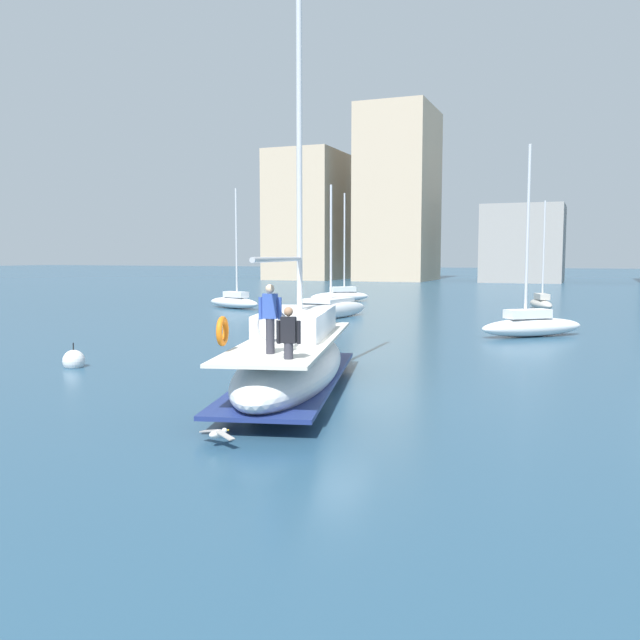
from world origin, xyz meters
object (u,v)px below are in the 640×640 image
Objects in this scene: main_sailboat at (293,359)px; seagull at (218,433)px; moored_sloop_far at (234,300)px; moored_catamaran at (340,295)px; moored_cutter_left at (541,302)px; moored_cutter_right at (532,324)px; moored_sloop_near at (328,306)px; mooring_buoy at (74,361)px.

main_sailboat reaches higher than seagull.
moored_sloop_far is 0.96× the size of moored_catamaran.
moored_cutter_right is (0.64, -16.76, 0.07)m from moored_cutter_left.
seagull is at bearing -101.46° from moored_cutter_right.
main_sailboat is 36.42m from moored_catamaran.
moored_sloop_near reaches higher than moored_cutter_left.
mooring_buoy is at bearing -112.27° from moored_cutter_left.
moored_cutter_left reaches higher than mooring_buoy.
main_sailboat is at bearing -107.70° from moored_cutter_right.
moored_sloop_near reaches higher than mooring_buoy.
moored_cutter_left is 8.06× the size of seagull.
moored_sloop_near is at bearing -137.63° from moored_cutter_left.
moored_cutter_right is at bearing -26.27° from moored_sloop_near.
mooring_buoy is at bearing 172.42° from main_sailboat.
main_sailboat reaches higher than moored_sloop_far.
moored_cutter_right is (16.18, -19.00, 0.01)m from moored_catamaran.
main_sailboat reaches higher than mooring_buoy.
seagull is (-3.61, -37.74, -0.26)m from moored_cutter_left.
moored_cutter_right is at bearing 72.30° from main_sailboat.
main_sailboat is 8.56m from mooring_buoy.
moored_sloop_near is (-7.34, 21.76, -0.28)m from main_sailboat.
mooring_buoy is (-12.82, -31.30, -0.30)m from moored_cutter_left.
seagull is 11.23m from mooring_buoy.
moored_catamaran reaches higher than seagull.
moored_sloop_far is 22.97m from moored_cutter_right.
mooring_buoy reaches higher than seagull.
moored_sloop_near is at bearing 108.65° from main_sailboat.
seagull is (16.55, -30.72, -0.31)m from moored_sloop_far.
moored_cutter_right is at bearing 47.21° from mooring_buoy.
moored_sloop_near is 15.84m from moored_cutter_left.
moored_catamaran is at bearing 107.88° from main_sailboat.
moored_sloop_near is at bearing -73.44° from moored_catamaran.
moored_sloop_near reaches higher than seagull.
main_sailboat is at bearing -97.65° from moored_cutter_left.
moored_cutter_left is at bearing 42.37° from moored_sloop_near.
moored_cutter_right is 9.39× the size of seagull.
moored_cutter_right reaches higher than moored_cutter_left.
moored_cutter_left is 16.78m from moored_cutter_right.
seagull is at bearing -73.36° from moored_sloop_near.
moored_sloop_far is at bearing 154.89° from moored_cutter_right.
moored_sloop_near is 8.28× the size of mooring_buoy.
mooring_buoy is at bearing -93.10° from moored_sloop_near.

